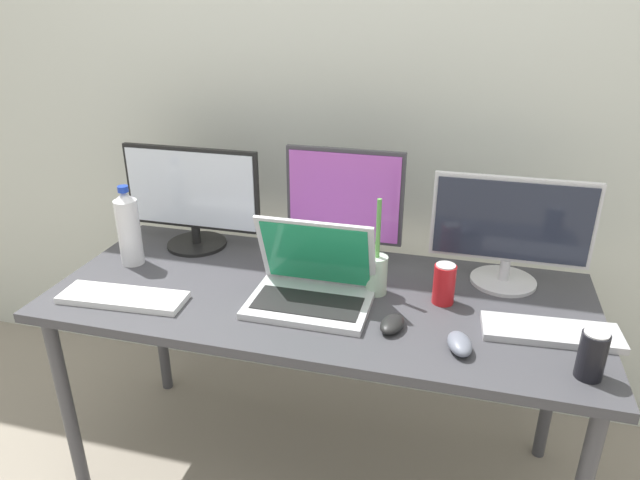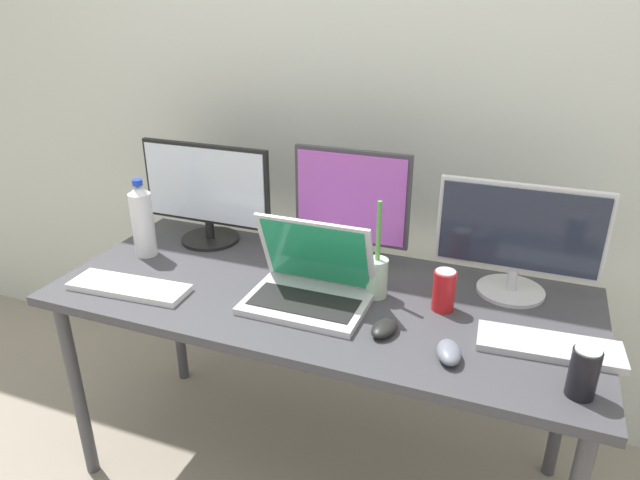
{
  "view_description": "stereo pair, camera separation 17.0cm",
  "coord_description": "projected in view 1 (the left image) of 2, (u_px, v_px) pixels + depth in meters",
  "views": [
    {
      "loc": [
        0.4,
        -1.51,
        1.61
      ],
      "look_at": [
        0.0,
        0.0,
        0.92
      ],
      "focal_mm": 32.0,
      "sensor_mm": 36.0,
      "label": 1
    },
    {
      "loc": [
        0.56,
        -1.45,
        1.61
      ],
      "look_at": [
        0.0,
        0.0,
        0.92
      ],
      "focal_mm": 32.0,
      "sensor_mm": 36.0,
      "label": 2
    }
  ],
  "objects": [
    {
      "name": "ground_plane",
      "position": [
        320.0,
        471.0,
        2.08
      ],
      "size": [
        16.0,
        16.0,
        0.0
      ],
      "primitive_type": "plane",
      "color": "gray"
    },
    {
      "name": "mouse_by_keyboard",
      "position": [
        460.0,
        344.0,
        1.49
      ],
      "size": [
        0.09,
        0.12,
        0.04
      ],
      "primitive_type": "ellipsoid",
      "rotation": [
        0.0,
        0.0,
        0.26
      ],
      "color": "slate",
      "rests_on": "work_desk"
    },
    {
      "name": "laptop_silver",
      "position": [
        312.0,
        284.0,
        1.71
      ],
      "size": [
        0.36,
        0.26,
        0.26
      ],
      "color": "silver",
      "rests_on": "work_desk"
    },
    {
      "name": "monitor_center",
      "position": [
        344.0,
        205.0,
        1.88
      ],
      "size": [
        0.39,
        0.19,
        0.4
      ],
      "color": "#38383D",
      "rests_on": "work_desk"
    },
    {
      "name": "mouse_by_laptop",
      "position": [
        392.0,
        324.0,
        1.58
      ],
      "size": [
        0.08,
        0.12,
        0.03
      ],
      "primitive_type": "ellipsoid",
      "rotation": [
        0.0,
        0.0,
        -0.22
      ],
      "color": "black",
      "rests_on": "work_desk"
    },
    {
      "name": "keyboard_aux",
      "position": [
        123.0,
        298.0,
        1.73
      ],
      "size": [
        0.39,
        0.15,
        0.02
      ],
      "primitive_type": "cube",
      "rotation": [
        0.0,
        0.0,
        0.06
      ],
      "color": "white",
      "rests_on": "work_desk"
    },
    {
      "name": "soda_can_by_laptop",
      "position": [
        444.0,
        284.0,
        1.7
      ],
      "size": [
        0.07,
        0.07,
        0.13
      ],
      "color": "red",
      "rests_on": "work_desk"
    },
    {
      "name": "water_bottle",
      "position": [
        129.0,
        228.0,
        1.92
      ],
      "size": [
        0.08,
        0.08,
        0.28
      ],
      "color": "silver",
      "rests_on": "work_desk"
    },
    {
      "name": "work_desk",
      "position": [
        320.0,
        311.0,
        1.8
      ],
      "size": [
        1.67,
        0.71,
        0.74
      ],
      "color": "#424247",
      "rests_on": "ground"
    },
    {
      "name": "soda_can_near_keyboard",
      "position": [
        592.0,
        355.0,
        1.37
      ],
      "size": [
        0.07,
        0.07,
        0.13
      ],
      "color": "black",
      "rests_on": "work_desk"
    },
    {
      "name": "wall_back",
      "position": [
        362.0,
        81.0,
        2.07
      ],
      "size": [
        7.0,
        0.08,
        2.6
      ],
      "primitive_type": "cube",
      "color": "silver",
      "rests_on": "ground"
    },
    {
      "name": "keyboard_main",
      "position": [
        551.0,
        332.0,
        1.56
      ],
      "size": [
        0.37,
        0.15,
        0.02
      ],
      "primitive_type": "cube",
      "rotation": [
        0.0,
        0.0,
        0.07
      ],
      "color": "#B2B2B7",
      "rests_on": "work_desk"
    },
    {
      "name": "monitor_left",
      "position": [
        192.0,
        197.0,
        2.03
      ],
      "size": [
        0.5,
        0.22,
        0.37
      ],
      "color": "black",
      "rests_on": "work_desk"
    },
    {
      "name": "bamboo_vase",
      "position": [
        376.0,
        272.0,
        1.75
      ],
      "size": [
        0.07,
        0.07,
        0.31
      ],
      "color": "#B2D1B7",
      "rests_on": "work_desk"
    },
    {
      "name": "monitor_right",
      "position": [
        511.0,
        229.0,
        1.76
      ],
      "size": [
        0.49,
        0.21,
        0.35
      ],
      "color": "silver",
      "rests_on": "work_desk"
    }
  ]
}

